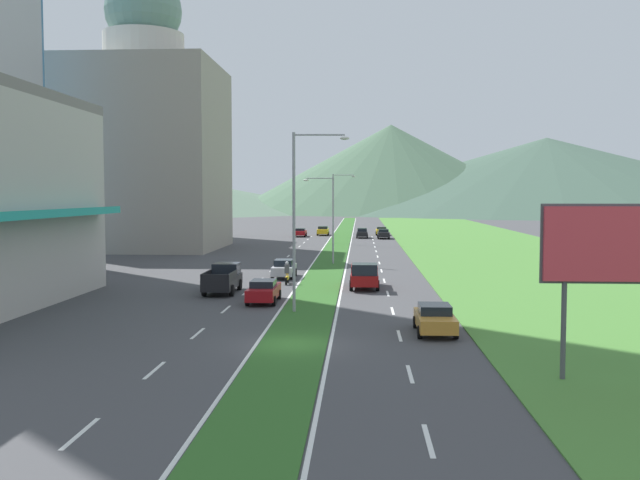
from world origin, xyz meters
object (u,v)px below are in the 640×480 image
object	(u,v)px
car_0	(284,268)
pickup_truck_1	(364,276)
car_6	(362,233)
pickup_truck_0	(223,279)
billboard_roadside	(618,250)
motorcycle_rider	(287,275)
street_lamp_mid	(330,213)
car_7	(435,319)
street_lamp_near	(300,210)
car_5	(264,291)
car_4	(300,232)
car_1	(383,234)
street_lamp_far	(336,204)
car_3	(323,231)
car_2	(381,231)

from	to	relation	value
car_0	pickup_truck_1	bearing A→B (deg)	-134.17
car_6	pickup_truck_0	distance (m)	65.32
billboard_roadside	motorcycle_rider	distance (m)	32.36
street_lamp_mid	pickup_truck_0	world-z (taller)	street_lamp_mid
car_7	street_lamp_near	bearing A→B (deg)	-128.81
street_lamp_mid	car_5	distance (m)	26.45
car_0	pickup_truck_1	distance (m)	9.44
car_7	billboard_roadside	bearing A→B (deg)	33.08
car_4	car_6	xyz separation A→B (m)	(10.33, -2.82, 0.05)
car_1	pickup_truck_1	size ratio (longest dim) A/B	0.84
street_lamp_far	car_7	size ratio (longest dim) A/B	2.27
street_lamp_mid	billboard_roadside	size ratio (longest dim) A/B	1.32
street_lamp_mid	car_4	size ratio (longest dim) A/B	2.01
street_lamp_near	car_4	world-z (taller)	street_lamp_near
car_5	car_7	size ratio (longest dim) A/B	1.06
car_3	car_4	world-z (taller)	car_3
street_lamp_far	pickup_truck_1	world-z (taller)	street_lamp_far
car_0	car_6	distance (m)	55.77
street_lamp_near	car_6	size ratio (longest dim) A/B	2.40
car_6	pickup_truck_1	distance (m)	61.93
car_4	car_6	size ratio (longest dim) A/B	0.99
street_lamp_near	street_lamp_mid	bearing A→B (deg)	89.06
car_4	car_5	distance (m)	72.01
car_7	street_lamp_mid	bearing A→B (deg)	-169.00
billboard_roadside	pickup_truck_1	bearing A→B (deg)	109.85
street_lamp_mid	car_1	distance (m)	42.36
street_lamp_near	car_6	distance (m)	73.13
pickup_truck_0	billboard_roadside	bearing A→B (deg)	-139.97
car_4	pickup_truck_1	xyz separation A→B (m)	(10.34, -64.75, 0.24)
car_1	car_0	bearing A→B (deg)	-10.70
car_2	motorcycle_rider	bearing A→B (deg)	-7.94
car_4	street_lamp_mid	bearing A→B (deg)	-171.45
street_lamp_mid	car_5	size ratio (longest dim) A/B	1.89
street_lamp_far	pickup_truck_1	size ratio (longest dim) A/B	1.85
street_lamp_far	car_2	distance (m)	23.43
car_1	car_7	bearing A→B (deg)	0.08
car_1	car_6	world-z (taller)	car_6
billboard_roadside	car_7	size ratio (longest dim) A/B	1.52
car_1	car_4	xyz separation A→B (m)	(-13.73, 4.44, -0.04)
car_1	car_2	world-z (taller)	car_1
car_6	pickup_truck_0	world-z (taller)	pickup_truck_0
car_6	car_7	size ratio (longest dim) A/B	1.01
street_lamp_near	car_2	size ratio (longest dim) A/B	2.66
street_lamp_near	motorcycle_rider	distance (m)	14.48
car_2	car_7	world-z (taller)	car_7
car_7	motorcycle_rider	world-z (taller)	motorcycle_rider
car_4	street_lamp_far	bearing A→B (deg)	-158.51
street_lamp_far	billboard_roadside	size ratio (longest dim) A/B	1.49
street_lamp_far	car_6	world-z (taller)	street_lamp_far
car_2	pickup_truck_1	distance (m)	70.11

